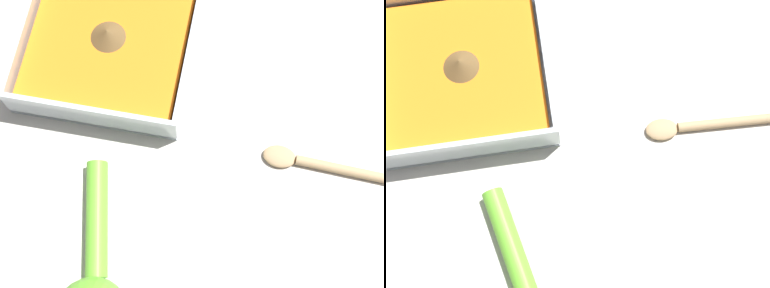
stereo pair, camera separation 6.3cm
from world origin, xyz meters
TOP-DOWN VIEW (x-y plane):
  - ground_plane at (0.00, 0.00)m, footprint 4.00×4.00m
  - square_dish at (-0.01, 0.02)m, footprint 0.21×0.21m
  - wooden_spoon at (-0.12, -0.28)m, footprint 0.03×0.21m

SIDE VIEW (x-z plane):
  - ground_plane at x=0.00m, z-range 0.00..0.00m
  - wooden_spoon at x=-0.12m, z-range 0.00..0.01m
  - square_dish at x=-0.01m, z-range -0.01..0.05m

